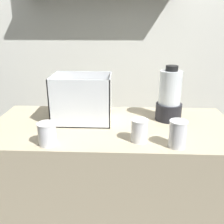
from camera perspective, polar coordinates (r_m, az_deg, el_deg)
counter at (r=1.67m, az=0.00°, el=-17.33°), size 1.40×0.64×0.90m
back_wall_unit at (r=2.10m, az=0.76°, el=14.71°), size 2.60×0.24×2.50m
carrot_display_bin at (r=1.49m, az=-7.11°, el=1.21°), size 0.34×0.24×0.27m
blender_pitcher at (r=1.52m, az=12.92°, el=3.20°), size 0.15×0.15×0.33m
juice_cup_beet_far_left at (r=1.25m, az=-14.46°, el=-5.15°), size 0.09×0.09×0.11m
juice_cup_beet_left at (r=1.24m, az=6.22°, el=-4.50°), size 0.08×0.08×0.12m
juice_cup_pomegranate_middle at (r=1.22m, az=14.61°, el=-5.22°), size 0.08×0.08×0.13m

